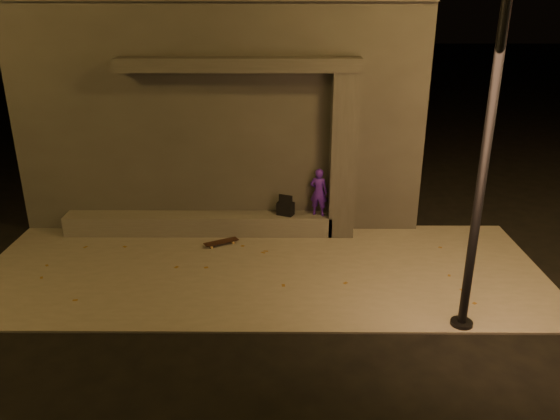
{
  "coord_description": "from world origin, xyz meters",
  "views": [
    {
      "loc": [
        0.42,
        -7.64,
        5.04
      ],
      "look_at": [
        0.35,
        2.0,
        1.28
      ],
      "focal_mm": 35.0,
      "sensor_mm": 36.0,
      "label": 1
    }
  ],
  "objects_px": {
    "column": "(343,157)",
    "skateboarder": "(319,192)",
    "skateboard": "(221,242)",
    "backpack": "(286,208)",
    "street_lamp_0": "(497,75)"
  },
  "relations": [
    {
      "from": "column",
      "to": "skateboard",
      "type": "bearing_deg",
      "value": -166.11
    },
    {
      "from": "column",
      "to": "skateboarder",
      "type": "xyz_separation_m",
      "value": [
        -0.5,
        0.0,
        -0.81
      ]
    },
    {
      "from": "column",
      "to": "street_lamp_0",
      "type": "relative_size",
      "value": 0.5
    },
    {
      "from": "column",
      "to": "street_lamp_0",
      "type": "xyz_separation_m",
      "value": [
        1.65,
        -3.72,
        2.22
      ]
    },
    {
      "from": "column",
      "to": "skateboarder",
      "type": "relative_size",
      "value": 3.33
    },
    {
      "from": "skateboarder",
      "to": "backpack",
      "type": "bearing_deg",
      "value": 18.74
    },
    {
      "from": "street_lamp_0",
      "to": "column",
      "type": "bearing_deg",
      "value": 113.87
    },
    {
      "from": "backpack",
      "to": "skateboard",
      "type": "distance_m",
      "value": 1.64
    },
    {
      "from": "skateboarder",
      "to": "backpack",
      "type": "height_order",
      "value": "skateboarder"
    },
    {
      "from": "skateboard",
      "to": "street_lamp_0",
      "type": "xyz_separation_m",
      "value": [
        4.27,
        -3.07,
        3.95
      ]
    },
    {
      "from": "column",
      "to": "skateboard",
      "type": "relative_size",
      "value": 4.77
    },
    {
      "from": "backpack",
      "to": "column",
      "type": "bearing_deg",
      "value": 24.11
    },
    {
      "from": "skateboard",
      "to": "street_lamp_0",
      "type": "bearing_deg",
      "value": -64.28
    },
    {
      "from": "backpack",
      "to": "street_lamp_0",
      "type": "relative_size",
      "value": 0.07
    },
    {
      "from": "skateboard",
      "to": "street_lamp_0",
      "type": "distance_m",
      "value": 6.58
    }
  ]
}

